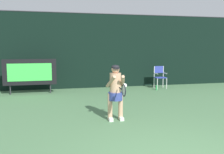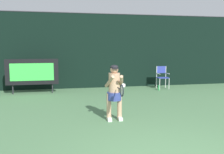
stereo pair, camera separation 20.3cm
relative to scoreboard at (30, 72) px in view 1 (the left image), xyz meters
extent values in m
cube|color=black|center=(3.10, 1.07, 0.85)|extent=(18.00, 0.12, 3.60)
cylinder|color=#38383D|center=(3.10, 1.07, 2.68)|extent=(18.00, 0.05, 0.05)
cube|color=black|center=(0.00, 0.00, 0.00)|extent=(2.20, 0.20, 1.10)
cube|color=#43D850|center=(0.00, -0.10, 0.00)|extent=(1.80, 0.01, 0.75)
cylinder|color=#2D2D33|center=(-0.83, 0.00, -0.75)|extent=(0.05, 0.05, 0.40)
cylinder|color=#2D2D33|center=(0.83, 0.00, -0.75)|extent=(0.05, 0.05, 0.40)
cylinder|color=white|center=(5.80, -0.14, -0.69)|extent=(0.04, 0.04, 0.52)
cylinder|color=white|center=(6.28, -0.14, -0.69)|extent=(0.04, 0.04, 0.52)
cylinder|color=white|center=(5.80, 0.26, -0.69)|extent=(0.04, 0.04, 0.52)
cylinder|color=white|center=(6.28, 0.26, -0.69)|extent=(0.04, 0.04, 0.52)
cube|color=#313F9D|center=(6.04, 0.06, -0.41)|extent=(0.52, 0.44, 0.03)
cylinder|color=white|center=(5.80, 0.26, -0.15)|extent=(0.04, 0.04, 0.56)
cylinder|color=white|center=(6.28, 0.26, -0.15)|extent=(0.04, 0.04, 0.56)
cube|color=#313F9D|center=(6.04, 0.26, -0.04)|extent=(0.48, 0.02, 0.34)
cylinder|color=white|center=(5.80, 0.06, -0.21)|extent=(0.04, 0.44, 0.04)
cylinder|color=white|center=(6.28, 0.06, -0.21)|extent=(0.04, 0.44, 0.04)
cylinder|color=green|center=(5.67, -0.36, -0.83)|extent=(0.07, 0.07, 0.24)
cylinder|color=black|center=(5.67, -0.36, -0.69)|extent=(0.03, 0.03, 0.03)
cube|color=white|center=(2.49, -4.58, -0.90)|extent=(0.11, 0.26, 0.09)
cube|color=white|center=(2.79, -4.58, -0.90)|extent=(0.11, 0.26, 0.09)
cylinder|color=tan|center=(2.49, -4.53, -0.57)|extent=(0.13, 0.13, 0.75)
cylinder|color=tan|center=(2.79, -4.53, -0.57)|extent=(0.13, 0.13, 0.75)
cylinder|color=#324089|center=(2.64, -4.53, -0.28)|extent=(0.39, 0.39, 0.22)
cylinder|color=tan|center=(2.64, -4.53, 0.08)|extent=(0.31, 0.31, 0.56)
sphere|color=tan|center=(2.64, -4.53, 0.46)|extent=(0.22, 0.22, 0.22)
ellipsoid|color=black|center=(2.64, -4.53, 0.52)|extent=(0.22, 0.22, 0.12)
cube|color=black|center=(2.64, -4.63, 0.48)|extent=(0.17, 0.12, 0.02)
cylinder|color=tan|center=(2.47, -4.70, 0.15)|extent=(0.20, 0.48, 0.37)
cylinder|color=tan|center=(2.80, -4.70, 0.15)|extent=(0.20, 0.48, 0.37)
cylinder|color=white|center=(2.82, -4.82, 0.05)|extent=(0.13, 0.13, 0.12)
cylinder|color=black|center=(2.68, -4.92, 0.00)|extent=(0.03, 0.28, 0.03)
torus|color=black|center=(2.68, -5.23, 0.00)|extent=(0.02, 0.31, 0.31)
ellipsoid|color=silver|center=(2.68, -5.23, 0.00)|extent=(0.01, 0.26, 0.26)
camera|label=1|loc=(1.04, -10.97, 1.05)|focal=39.42mm
camera|label=2|loc=(1.23, -11.01, 1.05)|focal=39.42mm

